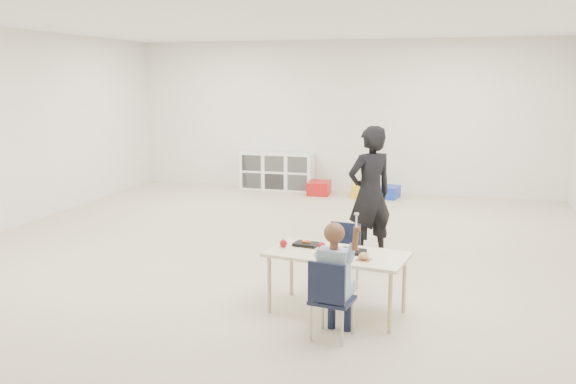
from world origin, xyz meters
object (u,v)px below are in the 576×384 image
(chair_near, at_px, (332,298))
(adult, at_px, (370,194))
(child, at_px, (333,275))
(cubby_shelf, at_px, (277,171))
(table, at_px, (337,282))

(chair_near, relative_size, adult, 0.43)
(child, xyz_separation_m, adult, (-0.02, 2.27, 0.25))
(cubby_shelf, xyz_separation_m, adult, (2.34, -4.14, 0.44))
(table, distance_m, adult, 1.79)
(child, relative_size, adult, 0.68)
(child, bearing_deg, adult, 99.07)
(chair_near, relative_size, child, 0.63)
(chair_near, relative_size, cubby_shelf, 0.49)
(chair_near, xyz_separation_m, child, (0.00, 0.00, 0.20))
(table, xyz_separation_m, cubby_shelf, (-2.29, 5.86, 0.06))
(table, xyz_separation_m, chair_near, (0.07, -0.55, 0.05))
(table, bearing_deg, child, -74.20)
(chair_near, height_order, adult, adult)
(table, height_order, chair_near, chair_near)
(cubby_shelf, height_order, adult, adult)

